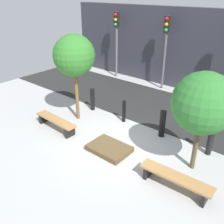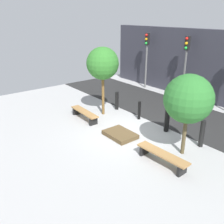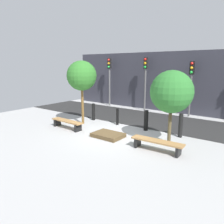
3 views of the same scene
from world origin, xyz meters
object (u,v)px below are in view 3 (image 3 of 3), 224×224
Objects in this scene: planter_bed at (108,135)px; traffic_light_mid_west at (145,74)px; bollard_right at (181,125)px; traffic_light_mid_east at (191,79)px; traffic_light_west at (109,73)px; tree_behind_right_bench at (172,92)px; bollard_far_left at (93,112)px; tree_behind_left_bench at (82,76)px; bench_right at (157,143)px; bollard_center at (146,120)px; bollard_left at (117,117)px; bench_left at (67,123)px.

planter_bed is 0.37× the size of traffic_light_mid_west.
traffic_light_mid_east is at bearing 103.39° from bollard_right.
planter_bed is at bearing -52.77° from traffic_light_west.
planter_bed is 3.35m from tree_behind_right_bench.
bollard_far_left is at bearing -134.20° from traffic_light_mid_east.
bollard_far_left is at bearing 96.34° from tree_behind_left_bench.
planter_bed is 3.26m from bollard_far_left.
bollard_right is 4.77m from traffic_light_mid_east.
traffic_light_mid_west reaches higher than bench_right.
tree_behind_left_bench is at bearing -163.51° from bollard_center.
tree_behind_left_bench is (-2.49, 0.94, 2.52)m from planter_bed.
tree_behind_left_bench is 1.14× the size of tree_behind_right_bench.
traffic_light_west is (-4.73, 6.22, 2.46)m from planter_bed.
tree_behind_left_bench is at bearing -180.00° from tree_behind_right_bench.
bollard_far_left is 3.46m from bollard_center.
bollard_right is (2.60, 1.93, 0.46)m from planter_bed.
planter_bed is 0.39× the size of tree_behind_left_bench.
bollard_right is at bearing 0.00° from bollard_far_left.
bollard_center is at bearing 0.00° from bollard_far_left.
bench_right is 0.59× the size of tree_behind_left_bench.
traffic_light_mid_east is at bearing 95.98° from bench_right.
bollard_far_left reaches higher than bollard_left.
bollard_left is at bearing 145.47° from bench_right.
bollard_far_left is at bearing 143.38° from planter_bed.
bollard_far_left is at bearing 180.00° from bollard_right.
bench_left is at bearing -98.07° from traffic_light_mid_west.
bollard_left is at bearing -48.02° from traffic_light_west.
traffic_light_west is at bearing 143.78° from tree_behind_right_bench.
bench_left is 0.54× the size of traffic_light_mid_west.
bollard_center is 1.73m from bollard_right.
bench_left is at bearing 177.91° from bench_right.
bollard_right is 0.30× the size of traffic_light_mid_west.
bench_left is at bearing -127.27° from bollard_left.
tree_behind_right_bench reaches higher than bench_right.
bench_right is at bearing -57.68° from traffic_light_mid_west.
bollard_center is (3.35, 0.99, -2.10)m from tree_behind_left_bench.
traffic_light_mid_west is 1.08× the size of traffic_light_mid_east.
traffic_light_west reaches higher than bollard_far_left.
bollard_left reaches higher than planter_bed.
bollard_right is at bearing 11.05° from tree_behind_left_bench.
bollard_right is (5.08, 0.99, -2.06)m from tree_behind_left_bench.
planter_bed is 2.16m from bollard_center.
traffic_light_mid_west is (-4.06, 5.28, 0.42)m from tree_behind_right_bench.
bollard_left is 0.83× the size of bollard_right.
bench_left is 5.41m from tree_behind_right_bench.
bench_left is at bearing -167.11° from tree_behind_right_bench.
planter_bed is at bearing -75.79° from traffic_light_mid_west.
traffic_light_west is (-3.86, 4.29, 2.09)m from bollard_left.
bollard_center is 0.30× the size of traffic_light_mid_east.
bollard_center is at bearing 65.85° from planter_bed.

